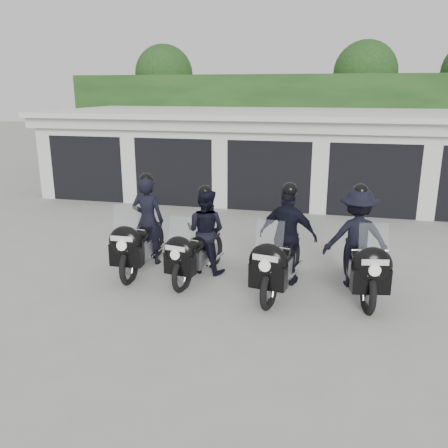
% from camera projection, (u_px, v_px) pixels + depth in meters
% --- Properties ---
extents(ground, '(80.00, 80.00, 0.00)m').
position_uv_depth(ground, '(229.00, 274.00, 9.86)').
color(ground, gray).
rests_on(ground, ground).
extents(garage_block, '(16.40, 6.80, 2.96)m').
position_uv_depth(garage_block, '(279.00, 155.00, 17.00)').
color(garage_block, silver).
rests_on(garage_block, ground).
extents(background_vegetation, '(20.00, 3.90, 5.80)m').
position_uv_depth(background_vegetation, '(302.00, 111.00, 21.08)').
color(background_vegetation, '#163613').
rests_on(background_vegetation, ground).
extents(police_bike_a, '(0.74, 2.39, 2.08)m').
position_uv_depth(police_bike_a, '(143.00, 231.00, 10.01)').
color(police_bike_a, black).
rests_on(police_bike_a, ground).
extents(police_bike_b, '(1.02, 2.18, 1.91)m').
position_uv_depth(police_bike_b, '(201.00, 237.00, 9.65)').
color(police_bike_b, black).
rests_on(police_bike_b, ground).
extents(police_bike_c, '(1.23, 2.40, 2.10)m').
position_uv_depth(police_bike_c, '(285.00, 243.00, 9.01)').
color(police_bike_c, black).
rests_on(police_bike_c, ground).
extents(police_bike_d, '(1.35, 2.38, 2.09)m').
position_uv_depth(police_bike_d, '(359.00, 245.00, 8.92)').
color(police_bike_d, black).
rests_on(police_bike_d, ground).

